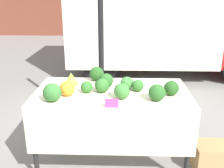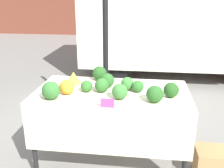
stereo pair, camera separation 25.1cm
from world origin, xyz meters
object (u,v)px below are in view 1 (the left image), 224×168
parked_truck (158,20)px  produce_crate (215,157)px  price_sign (112,103)px  orange_cauliflower (67,88)px

parked_truck → produce_crate: (0.18, -3.96, -1.13)m
parked_truck → price_sign: bearing=-102.8°
parked_truck → produce_crate: 4.13m
parked_truck → price_sign: size_ratio=34.36×
parked_truck → produce_crate: parked_truck is taller
orange_cauliflower → produce_crate: size_ratio=0.35×
price_sign → produce_crate: bearing=14.6°
parked_truck → produce_crate: bearing=-87.4°
orange_cauliflower → price_sign: (0.48, -0.29, -0.03)m
orange_cauliflower → price_sign: size_ratio=1.24×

